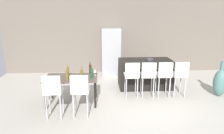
{
  "coord_description": "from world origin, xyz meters",
  "views": [
    {
      "loc": [
        -1.13,
        -5.21,
        2.35
      ],
      "look_at": [
        -0.8,
        0.4,
        0.85
      ],
      "focal_mm": 31.76,
      "sensor_mm": 36.0,
      "label": 1
    }
  ],
  "objects_px": {
    "floor_vase": "(220,82)",
    "wine_glass_middle": "(95,71)",
    "wine_bottle_left": "(92,73)",
    "wine_bottle_inner": "(82,74)",
    "bar_chair_left": "(132,74)",
    "refrigerator": "(111,52)",
    "dining_chair_far": "(80,89)",
    "bar_chair_right": "(164,74)",
    "dining_table": "(71,80)",
    "kitchen_island": "(145,74)",
    "wine_bottle_near": "(67,76)",
    "dining_chair_near": "(53,89)",
    "wine_bottle_corner": "(68,71)",
    "bar_chair_far": "(180,73)",
    "fruit_bowl": "(150,60)",
    "bar_chair_middle": "(148,74)",
    "wine_bottle_right": "(90,69)"
  },
  "relations": [
    {
      "from": "dining_chair_far",
      "to": "wine_bottle_left",
      "type": "distance_m",
      "value": 0.72
    },
    {
      "from": "bar_chair_middle",
      "to": "wine_bottle_right",
      "type": "height_order",
      "value": "wine_bottle_right"
    },
    {
      "from": "bar_chair_far",
      "to": "wine_bottle_inner",
      "type": "bearing_deg",
      "value": -172.15
    },
    {
      "from": "kitchen_island",
      "to": "fruit_bowl",
      "type": "height_order",
      "value": "fruit_bowl"
    },
    {
      "from": "bar_chair_far",
      "to": "refrigerator",
      "type": "distance_m",
      "value": 2.95
    },
    {
      "from": "kitchen_island",
      "to": "dining_table",
      "type": "distance_m",
      "value": 2.51
    },
    {
      "from": "dining_chair_near",
      "to": "refrigerator",
      "type": "relative_size",
      "value": 0.57
    },
    {
      "from": "bar_chair_right",
      "to": "wine_bottle_right",
      "type": "xyz_separation_m",
      "value": [
        -2.11,
        0.03,
        0.17
      ]
    },
    {
      "from": "wine_bottle_right",
      "to": "wine_bottle_near",
      "type": "height_order",
      "value": "wine_bottle_right"
    },
    {
      "from": "bar_chair_far",
      "to": "wine_bottle_left",
      "type": "bearing_deg",
      "value": -170.83
    },
    {
      "from": "dining_table",
      "to": "wine_bottle_near",
      "type": "distance_m",
      "value": 0.32
    },
    {
      "from": "bar_chair_right",
      "to": "dining_chair_far",
      "type": "bearing_deg",
      "value": -155.15
    },
    {
      "from": "wine_bottle_right",
      "to": "refrigerator",
      "type": "distance_m",
      "value": 2.36
    },
    {
      "from": "fruit_bowl",
      "to": "floor_vase",
      "type": "relative_size",
      "value": 0.22
    },
    {
      "from": "dining_chair_near",
      "to": "wine_bottle_corner",
      "type": "distance_m",
      "value": 0.93
    },
    {
      "from": "refrigerator",
      "to": "floor_vase",
      "type": "height_order",
      "value": "refrigerator"
    },
    {
      "from": "dining_chair_near",
      "to": "floor_vase",
      "type": "height_order",
      "value": "same"
    },
    {
      "from": "bar_chair_middle",
      "to": "wine_bottle_inner",
      "type": "xyz_separation_m",
      "value": [
        -1.85,
        -0.38,
        0.15
      ]
    },
    {
      "from": "wine_bottle_inner",
      "to": "kitchen_island",
      "type": "bearing_deg",
      "value": 31.43
    },
    {
      "from": "kitchen_island",
      "to": "dining_chair_near",
      "type": "height_order",
      "value": "dining_chair_near"
    },
    {
      "from": "bar_chair_left",
      "to": "floor_vase",
      "type": "relative_size",
      "value": 1.0
    },
    {
      "from": "wine_bottle_inner",
      "to": "floor_vase",
      "type": "bearing_deg",
      "value": 4.54
    },
    {
      "from": "kitchen_island",
      "to": "dining_chair_near",
      "type": "relative_size",
      "value": 1.62
    },
    {
      "from": "wine_bottle_left",
      "to": "wine_bottle_inner",
      "type": "xyz_separation_m",
      "value": [
        -0.26,
        0.02,
        -0.02
      ]
    },
    {
      "from": "kitchen_island",
      "to": "wine_bottle_left",
      "type": "xyz_separation_m",
      "value": [
        -1.7,
        -1.22,
        0.41
      ]
    },
    {
      "from": "floor_vase",
      "to": "kitchen_island",
      "type": "bearing_deg",
      "value": 156.68
    },
    {
      "from": "wine_bottle_near",
      "to": "bar_chair_middle",
      "type": "bearing_deg",
      "value": 14.16
    },
    {
      "from": "fruit_bowl",
      "to": "dining_chair_near",
      "type": "bearing_deg",
      "value": -146.64
    },
    {
      "from": "kitchen_island",
      "to": "wine_bottle_corner",
      "type": "xyz_separation_m",
      "value": [
        -2.34,
        -0.98,
        0.4
      ]
    },
    {
      "from": "floor_vase",
      "to": "wine_glass_middle",
      "type": "bearing_deg",
      "value": -178.17
    },
    {
      "from": "bar_chair_right",
      "to": "refrigerator",
      "type": "bearing_deg",
      "value": 121.65
    },
    {
      "from": "dining_table",
      "to": "dining_chair_far",
      "type": "xyz_separation_m",
      "value": [
        0.31,
        -0.76,
        0.03
      ]
    },
    {
      "from": "dining_table",
      "to": "wine_bottle_left",
      "type": "distance_m",
      "value": 0.59
    },
    {
      "from": "bar_chair_left",
      "to": "wine_bottle_left",
      "type": "bearing_deg",
      "value": -160.06
    },
    {
      "from": "bar_chair_right",
      "to": "wine_bottle_near",
      "type": "height_order",
      "value": "bar_chair_right"
    },
    {
      "from": "bar_chair_left",
      "to": "fruit_bowl",
      "type": "xyz_separation_m",
      "value": [
        0.68,
        0.68,
        0.26
      ]
    },
    {
      "from": "floor_vase",
      "to": "bar_chair_right",
      "type": "bearing_deg",
      "value": 177.74
    },
    {
      "from": "kitchen_island",
      "to": "dining_table",
      "type": "bearing_deg",
      "value": -153.55
    },
    {
      "from": "bar_chair_far",
      "to": "floor_vase",
      "type": "relative_size",
      "value": 1.0
    },
    {
      "from": "bar_chair_far",
      "to": "wine_bottle_inner",
      "type": "xyz_separation_m",
      "value": [
        -2.78,
        -0.38,
        0.15
      ]
    },
    {
      "from": "wine_bottle_corner",
      "to": "dining_chair_near",
      "type": "bearing_deg",
      "value": -103.16
    },
    {
      "from": "bar_chair_middle",
      "to": "dining_chair_near",
      "type": "bearing_deg",
      "value": -156.5
    },
    {
      "from": "bar_chair_right",
      "to": "dining_table",
      "type": "height_order",
      "value": "bar_chair_right"
    },
    {
      "from": "wine_bottle_right",
      "to": "wine_glass_middle",
      "type": "relative_size",
      "value": 1.86
    },
    {
      "from": "bar_chair_right",
      "to": "wine_bottle_corner",
      "type": "distance_m",
      "value": 2.71
    },
    {
      "from": "bar_chair_left",
      "to": "refrigerator",
      "type": "xyz_separation_m",
      "value": [
        -0.47,
        2.28,
        0.22
      ]
    },
    {
      "from": "bar_chair_right",
      "to": "wine_bottle_left",
      "type": "height_order",
      "value": "wine_bottle_left"
    },
    {
      "from": "bar_chair_right",
      "to": "bar_chair_middle",
      "type": "bearing_deg",
      "value": 179.99
    },
    {
      "from": "dining_chair_near",
      "to": "fruit_bowl",
      "type": "bearing_deg",
      "value": 33.36
    },
    {
      "from": "kitchen_island",
      "to": "floor_vase",
      "type": "xyz_separation_m",
      "value": [
        2.04,
        -0.88,
        -0.04
      ]
    }
  ]
}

